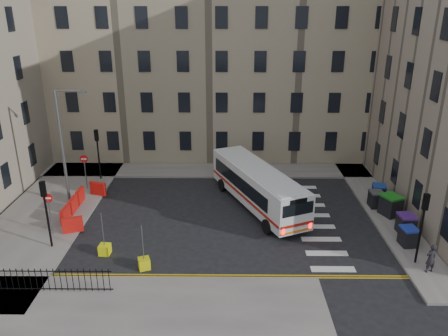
{
  "coord_description": "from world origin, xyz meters",
  "views": [
    {
      "loc": [
        -1.71,
        -26.16,
        13.48
      ],
      "look_at": [
        -1.97,
        1.49,
        3.0
      ],
      "focal_mm": 35.0,
      "sensor_mm": 36.0,
      "label": 1
    }
  ],
  "objects_px": {
    "wheelie_bin_b": "(406,224)",
    "wheelie_bin_a": "(408,236)",
    "streetlamp": "(62,146)",
    "wheelie_bin_d": "(376,199)",
    "pedestrian": "(431,258)",
    "bollard_chevron": "(144,263)",
    "bus": "(257,185)",
    "wheelie_bin_e": "(379,192)",
    "wheelie_bin_c": "(391,205)",
    "bollard_yellow": "(105,249)"
  },
  "relations": [
    {
      "from": "bus",
      "to": "wheelie_bin_e",
      "type": "distance_m",
      "value": 8.93
    },
    {
      "from": "wheelie_bin_c",
      "to": "pedestrian",
      "type": "relative_size",
      "value": 0.98
    },
    {
      "from": "streetlamp",
      "to": "bollard_yellow",
      "type": "height_order",
      "value": "streetlamp"
    },
    {
      "from": "streetlamp",
      "to": "wheelie_bin_a",
      "type": "relative_size",
      "value": 7.28
    },
    {
      "from": "wheelie_bin_d",
      "to": "bollard_chevron",
      "type": "distance_m",
      "value": 16.62
    },
    {
      "from": "wheelie_bin_d",
      "to": "bollard_chevron",
      "type": "relative_size",
      "value": 1.9
    },
    {
      "from": "bus",
      "to": "wheelie_bin_e",
      "type": "xyz_separation_m",
      "value": [
        8.83,
        0.93,
        -0.92
      ]
    },
    {
      "from": "wheelie_bin_b",
      "to": "wheelie_bin_c",
      "type": "relative_size",
      "value": 0.75
    },
    {
      "from": "wheelie_bin_a",
      "to": "wheelie_bin_b",
      "type": "bearing_deg",
      "value": 67.55
    },
    {
      "from": "bus",
      "to": "bollard_yellow",
      "type": "xyz_separation_m",
      "value": [
        -9.06,
        -6.34,
        -1.34
      ]
    },
    {
      "from": "wheelie_bin_c",
      "to": "bollard_yellow",
      "type": "distance_m",
      "value": 18.55
    },
    {
      "from": "wheelie_bin_b",
      "to": "bollard_chevron",
      "type": "bearing_deg",
      "value": -169.66
    },
    {
      "from": "streetlamp",
      "to": "wheelie_bin_d",
      "type": "bearing_deg",
      "value": -1.31
    },
    {
      "from": "wheelie_bin_a",
      "to": "wheelie_bin_d",
      "type": "height_order",
      "value": "wheelie_bin_d"
    },
    {
      "from": "wheelie_bin_d",
      "to": "wheelie_bin_e",
      "type": "xyz_separation_m",
      "value": [
        0.57,
        1.17,
        -0.01
      ]
    },
    {
      "from": "pedestrian",
      "to": "bollard_chevron",
      "type": "bearing_deg",
      "value": -16.86
    },
    {
      "from": "wheelie_bin_a",
      "to": "bollard_yellow",
      "type": "xyz_separation_m",
      "value": [
        -17.59,
        -0.94,
        -0.41
      ]
    },
    {
      "from": "wheelie_bin_b",
      "to": "wheelie_bin_a",
      "type": "bearing_deg",
      "value": -109.12
    },
    {
      "from": "bus",
      "to": "wheelie_bin_c",
      "type": "xyz_separation_m",
      "value": [
        8.84,
        -1.5,
        -0.78
      ]
    },
    {
      "from": "wheelie_bin_e",
      "to": "wheelie_bin_a",
      "type": "bearing_deg",
      "value": -83.63
    },
    {
      "from": "wheelie_bin_d",
      "to": "pedestrian",
      "type": "relative_size",
      "value": 0.7
    },
    {
      "from": "streetlamp",
      "to": "wheelie_bin_e",
      "type": "bearing_deg",
      "value": 1.75
    },
    {
      "from": "bus",
      "to": "wheelie_bin_a",
      "type": "relative_size",
      "value": 9.36
    },
    {
      "from": "bollard_yellow",
      "to": "bollard_chevron",
      "type": "xyz_separation_m",
      "value": [
        2.51,
        -1.41,
        0.0
      ]
    },
    {
      "from": "wheelie_bin_c",
      "to": "wheelie_bin_d",
      "type": "xyz_separation_m",
      "value": [
        -0.57,
        1.26,
        -0.13
      ]
    },
    {
      "from": "bus",
      "to": "wheelie_bin_d",
      "type": "relative_size",
      "value": 9.18
    },
    {
      "from": "bollard_chevron",
      "to": "wheelie_bin_c",
      "type": "bearing_deg",
      "value": 22.1
    },
    {
      "from": "bus",
      "to": "wheelie_bin_e",
      "type": "relative_size",
      "value": 9.11
    },
    {
      "from": "wheelie_bin_a",
      "to": "bus",
      "type": "bearing_deg",
      "value": 140.93
    },
    {
      "from": "wheelie_bin_d",
      "to": "pedestrian",
      "type": "xyz_separation_m",
      "value": [
        0.33,
        -7.91,
        0.24
      ]
    },
    {
      "from": "wheelie_bin_b",
      "to": "pedestrian",
      "type": "distance_m",
      "value": 4.21
    },
    {
      "from": "bus",
      "to": "pedestrian",
      "type": "height_order",
      "value": "bus"
    },
    {
      "from": "pedestrian",
      "to": "wheelie_bin_d",
      "type": "bearing_deg",
      "value": -102.92
    },
    {
      "from": "wheelie_bin_a",
      "to": "pedestrian",
      "type": "bearing_deg",
      "value": -95.18
    },
    {
      "from": "pedestrian",
      "to": "bollard_yellow",
      "type": "bearing_deg",
      "value": -21.19
    },
    {
      "from": "bollard_yellow",
      "to": "bus",
      "type": "bearing_deg",
      "value": 34.95
    },
    {
      "from": "bus",
      "to": "streetlamp",
      "type": "bearing_deg",
      "value": 155.2
    },
    {
      "from": "wheelie_bin_b",
      "to": "wheelie_bin_e",
      "type": "distance_m",
      "value": 4.89
    },
    {
      "from": "streetlamp",
      "to": "wheelie_bin_a",
      "type": "distance_m",
      "value": 22.87
    },
    {
      "from": "bus",
      "to": "bollard_chevron",
      "type": "relative_size",
      "value": 17.44
    },
    {
      "from": "wheelie_bin_d",
      "to": "pedestrian",
      "type": "distance_m",
      "value": 7.92
    },
    {
      "from": "wheelie_bin_b",
      "to": "streetlamp",
      "type": "bearing_deg",
      "value": 165.88
    },
    {
      "from": "streetlamp",
      "to": "wheelie_bin_c",
      "type": "xyz_separation_m",
      "value": [
        22.17,
        -1.75,
        -3.48
      ]
    },
    {
      "from": "streetlamp",
      "to": "wheelie_bin_b",
      "type": "bearing_deg",
      "value": -10.7
    },
    {
      "from": "wheelie_bin_b",
      "to": "wheelie_bin_d",
      "type": "relative_size",
      "value": 1.06
    },
    {
      "from": "wheelie_bin_a",
      "to": "wheelie_bin_e",
      "type": "distance_m",
      "value": 6.33
    },
    {
      "from": "wheelie_bin_a",
      "to": "pedestrian",
      "type": "xyz_separation_m",
      "value": [
        0.08,
        -2.75,
        0.25
      ]
    },
    {
      "from": "wheelie_bin_d",
      "to": "wheelie_bin_c",
      "type": "bearing_deg",
      "value": -67.53
    },
    {
      "from": "wheelie_bin_a",
      "to": "wheelie_bin_d",
      "type": "distance_m",
      "value": 5.16
    },
    {
      "from": "wheelie_bin_b",
      "to": "bollard_yellow",
      "type": "distance_m",
      "value": 18.16
    }
  ]
}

